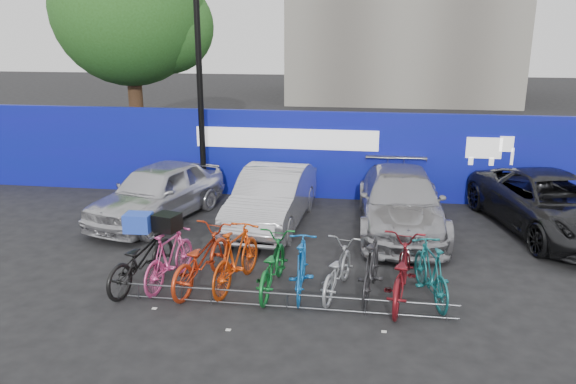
% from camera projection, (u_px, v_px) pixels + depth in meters
% --- Properties ---
extents(ground, '(100.00, 100.00, 0.00)m').
position_uv_depth(ground, '(292.00, 293.00, 9.95)').
color(ground, black).
rests_on(ground, ground).
extents(hoarding, '(22.00, 0.18, 2.40)m').
position_uv_depth(hoarding, '(323.00, 155.00, 15.31)').
color(hoarding, navy).
rests_on(hoarding, ground).
extents(tree, '(5.40, 5.20, 7.80)m').
position_uv_depth(tree, '(136.00, 12.00, 19.04)').
color(tree, '#382314').
rests_on(tree, ground).
extents(lamppost, '(0.25, 0.50, 6.11)m').
position_uv_depth(lamppost, '(200.00, 79.00, 14.62)').
color(lamppost, black).
rests_on(lamppost, ground).
extents(bike_rack, '(5.60, 0.03, 0.30)m').
position_uv_depth(bike_rack, '(287.00, 301.00, 9.33)').
color(bike_rack, '#595B60').
rests_on(bike_rack, ground).
extents(car_0, '(2.74, 4.40, 1.40)m').
position_uv_depth(car_0, '(158.00, 192.00, 13.66)').
color(car_0, silver).
rests_on(car_0, ground).
extents(car_1, '(1.73, 4.23, 1.36)m').
position_uv_depth(car_1, '(272.00, 198.00, 13.24)').
color(car_1, '#AFAFB4').
rests_on(car_1, ground).
extents(car_2, '(2.03, 4.72, 1.36)m').
position_uv_depth(car_2, '(401.00, 201.00, 12.99)').
color(car_2, '#9F9FA4').
rests_on(car_2, ground).
extents(car_3, '(3.35, 5.28, 1.36)m').
position_uv_depth(car_3, '(552.00, 204.00, 12.76)').
color(car_3, black).
rests_on(car_3, ground).
extents(bike_0, '(1.11, 2.09, 1.04)m').
position_uv_depth(bike_0, '(141.00, 258.00, 10.15)').
color(bike_0, black).
rests_on(bike_0, ground).
extents(bike_1, '(0.78, 1.80, 1.05)m').
position_uv_depth(bike_1, '(169.00, 257.00, 10.17)').
color(bike_1, '#DD458C').
rests_on(bike_1, ground).
extents(bike_2, '(1.11, 2.13, 1.06)m').
position_uv_depth(bike_2, '(201.00, 259.00, 10.09)').
color(bike_2, '#BB3113').
rests_on(bike_2, ground).
extents(bike_3, '(0.91, 1.97, 1.14)m').
position_uv_depth(bike_3, '(236.00, 257.00, 10.06)').
color(bike_3, '#D23F0C').
rests_on(bike_3, ground).
extents(bike_4, '(0.73, 1.90, 0.98)m').
position_uv_depth(bike_4, '(272.00, 265.00, 9.94)').
color(bike_4, '#116927').
rests_on(bike_4, ground).
extents(bike_5, '(0.56, 1.72, 1.02)m').
position_uv_depth(bike_5, '(302.00, 267.00, 9.82)').
color(bike_5, '#135FB1').
rests_on(bike_5, ground).
extents(bike_6, '(0.94, 1.80, 0.90)m').
position_uv_depth(bike_6, '(337.00, 269.00, 9.85)').
color(bike_6, '#95979C').
rests_on(bike_6, ground).
extents(bike_7, '(0.73, 1.79, 1.05)m').
position_uv_depth(bike_7, '(371.00, 267.00, 9.75)').
color(bike_7, '#262628').
rests_on(bike_7, ground).
extents(bike_8, '(0.99, 2.12, 1.07)m').
position_uv_depth(bike_8, '(400.00, 272.00, 9.53)').
color(bike_8, maroon).
rests_on(bike_8, ground).
extents(bike_9, '(0.88, 1.79, 1.04)m').
position_uv_depth(bike_9, '(431.00, 272.00, 9.60)').
color(bike_9, '#156266').
rests_on(bike_9, ground).
extents(cargo_crate, '(0.48, 0.37, 0.33)m').
position_uv_depth(cargo_crate, '(138.00, 222.00, 9.95)').
color(cargo_crate, blue).
rests_on(cargo_crate, bike_0).
extents(cargo_topcase, '(0.50, 0.47, 0.31)m').
position_uv_depth(cargo_topcase, '(167.00, 222.00, 9.98)').
color(cargo_topcase, black).
rests_on(cargo_topcase, bike_1).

